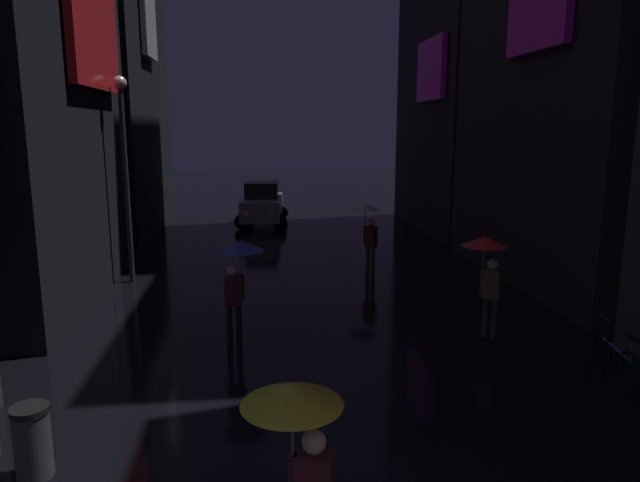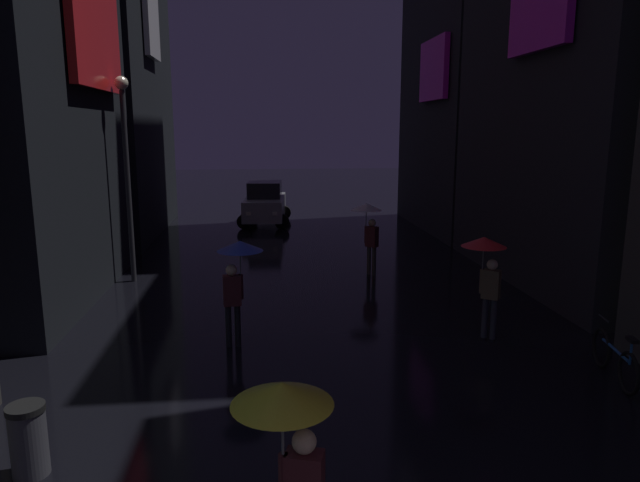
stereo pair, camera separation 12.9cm
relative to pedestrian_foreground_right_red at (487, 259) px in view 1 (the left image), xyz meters
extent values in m
cube|color=red|center=(-8.48, 4.47, 4.93)|extent=(0.20, 4.03, 2.78)
cube|color=white|center=(-8.48, 12.46, 6.52)|extent=(0.20, 2.27, 2.62)
cube|color=#F226D8|center=(2.22, 2.99, 5.29)|extent=(0.20, 2.90, 1.75)
cube|color=#F226D8|center=(2.22, 11.39, 4.81)|extent=(0.20, 3.10, 2.31)
cylinder|color=#2D2D38|center=(0.19, -0.10, -1.24)|extent=(0.12, 0.12, 0.85)
cylinder|color=#2D2D38|center=(0.05, 0.01, -1.24)|extent=(0.12, 0.12, 0.85)
cube|color=brown|center=(0.12, -0.05, -0.52)|extent=(0.40, 0.38, 0.60)
sphere|color=beige|center=(0.12, -0.05, -0.11)|extent=(0.22, 0.22, 0.22)
cylinder|color=brown|center=(-0.06, 0.02, -0.47)|extent=(0.09, 0.09, 0.50)
cylinder|color=slate|center=(-0.06, 0.02, -0.13)|extent=(0.02, 0.02, 0.77)
cone|color=red|center=(-0.06, 0.02, 0.35)|extent=(0.90, 0.90, 0.20)
cylinder|color=#38332D|center=(-1.22, 5.26, -1.24)|extent=(0.12, 0.12, 0.85)
cylinder|color=#38332D|center=(-1.35, 5.39, -1.24)|extent=(0.12, 0.12, 0.85)
cube|color=#4C1E23|center=(-1.29, 5.32, -0.52)|extent=(0.40, 0.40, 0.60)
sphere|color=tan|center=(-1.29, 5.32, -0.11)|extent=(0.22, 0.22, 0.22)
cylinder|color=#4C1E23|center=(-1.45, 5.42, -0.47)|extent=(0.09, 0.09, 0.50)
cylinder|color=slate|center=(-1.45, 5.42, -0.13)|extent=(0.02, 0.02, 0.77)
cone|color=silver|center=(-1.45, 5.42, 0.35)|extent=(0.90, 0.90, 0.20)
cylinder|color=black|center=(-5.19, 0.04, -1.24)|extent=(0.12, 0.12, 0.85)
cylinder|color=black|center=(-5.01, 0.06, -1.24)|extent=(0.12, 0.12, 0.85)
cube|color=#4C1E23|center=(-5.10, 0.05, -0.52)|extent=(0.36, 0.26, 0.60)
sphere|color=beige|center=(-5.10, 0.05, -0.11)|extent=(0.22, 0.22, 0.22)
cylinder|color=#4C1E23|center=(-4.92, 0.12, -0.47)|extent=(0.09, 0.09, 0.50)
cylinder|color=slate|center=(-4.92, 0.12, -0.13)|extent=(0.02, 0.02, 0.77)
cone|color=#263FB2|center=(-4.92, 0.12, 0.35)|extent=(0.90, 0.90, 0.20)
sphere|color=beige|center=(-4.17, -6.25, -0.11)|extent=(0.22, 0.22, 0.22)
cylinder|color=#4C1E23|center=(-4.36, -6.25, -0.47)|extent=(0.09, 0.09, 0.50)
cylinder|color=slate|center=(-4.36, -6.25, -0.13)|extent=(0.02, 0.02, 0.77)
cone|color=yellow|center=(-4.36, -6.25, 0.35)|extent=(0.90, 0.90, 0.20)
torus|color=black|center=(1.58, -1.64, -1.31)|extent=(0.19, 0.72, 0.72)
torus|color=black|center=(1.37, -2.72, -1.31)|extent=(0.19, 0.72, 0.72)
cylinder|color=#1E59A5|center=(1.47, -2.18, -1.13)|extent=(0.23, 0.99, 0.05)
cylinder|color=#1E59A5|center=(1.37, -2.72, -0.96)|extent=(0.04, 0.04, 0.40)
cube|color=black|center=(1.37, -2.72, -0.74)|extent=(0.16, 0.26, 0.06)
cylinder|color=black|center=(1.58, -1.64, -0.76)|extent=(0.11, 0.45, 0.03)
cube|color=#99999E|center=(-4.31, 14.92, -0.90)|extent=(2.03, 4.22, 0.90)
cube|color=black|center=(-4.31, 14.92, -0.10)|extent=(1.59, 1.96, 0.70)
cylinder|color=black|center=(-3.61, 13.53, -1.35)|extent=(0.66, 0.27, 0.64)
cylinder|color=black|center=(-5.22, 13.66, -1.35)|extent=(0.66, 0.27, 0.64)
cylinder|color=black|center=(-3.39, 16.18, -1.35)|extent=(0.66, 0.27, 0.64)
cylinder|color=black|center=(-5.00, 16.31, -1.35)|extent=(0.66, 0.27, 0.64)
cube|color=white|center=(-3.93, 12.81, -0.90)|extent=(0.20, 0.08, 0.14)
cube|color=white|center=(-5.02, 12.90, -0.90)|extent=(0.20, 0.08, 0.14)
cylinder|color=#2D2D33|center=(-8.13, 5.33, 0.96)|extent=(0.14, 0.14, 5.27)
sphere|color=#F9EFCC|center=(-8.13, 5.33, 3.78)|extent=(0.36, 0.36, 0.36)
cylinder|color=#3F3F47|center=(-7.43, -4.02, -1.24)|extent=(0.44, 0.44, 0.85)
cylinder|color=black|center=(-7.43, -4.02, -0.78)|extent=(0.46, 0.46, 0.08)
camera|label=1|loc=(-4.64, -10.78, 2.58)|focal=32.00mm
camera|label=2|loc=(-4.51, -10.79, 2.58)|focal=32.00mm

